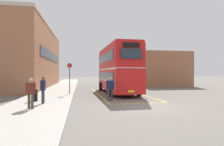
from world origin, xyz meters
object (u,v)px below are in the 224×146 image
single_deck_bus (111,75)px  pedestrian_waiting_far (31,91)px  pedestrian_waiting_near (43,88)px  litter_bin (34,95)px  double_decker_bus (117,69)px  pedestrian_boarding (110,87)px  bus_stop_sign (70,76)px

single_deck_bus → pedestrian_waiting_far: size_ratio=5.47×
pedestrian_waiting_near → litter_bin: (-0.76, 1.08, -0.57)m
single_deck_bus → pedestrian_waiting_near: bearing=-108.9°
double_decker_bus → pedestrian_boarding: bearing=-106.0°
pedestrian_boarding → pedestrian_waiting_far: bearing=-147.8°
pedestrian_waiting_near → bus_stop_sign: 5.43m
litter_bin → pedestrian_waiting_far: bearing=-81.1°
pedestrian_waiting_far → double_decker_bus: bearing=52.9°
bus_stop_sign → litter_bin: bearing=-117.4°
single_deck_bus → pedestrian_waiting_near: single_deck_bus is taller
single_deck_bus → litter_bin: (-9.14, -23.38, -1.07)m
pedestrian_waiting_far → single_deck_bus: bearing=71.6°
pedestrian_boarding → litter_bin: 5.32m
double_decker_bus → pedestrian_waiting_near: double_decker_bus is taller
single_deck_bus → pedestrian_waiting_near: size_ratio=5.27×
pedestrian_boarding → bus_stop_sign: bus_stop_sign is taller
double_decker_bus → single_deck_bus: (2.28, 17.70, -0.87)m
pedestrian_boarding → pedestrian_waiting_near: (-4.53, -1.32, 0.11)m
pedestrian_waiting_near → bus_stop_sign: size_ratio=0.61×
pedestrian_boarding → pedestrian_waiting_near: 4.72m
pedestrian_waiting_near → pedestrian_waiting_far: bearing=-100.6°
single_deck_bus → litter_bin: 25.13m
double_decker_bus → pedestrian_waiting_far: (-6.42, -8.50, -1.41)m
bus_stop_sign → pedestrian_waiting_far: bearing=-103.7°
double_decker_bus → pedestrian_waiting_far: double_decker_bus is taller
single_deck_bus → bus_stop_sign: bearing=-110.0°
pedestrian_waiting_far → litter_bin: 2.90m
single_deck_bus → pedestrian_boarding: (-3.84, -23.15, -0.60)m
pedestrian_waiting_near → pedestrian_waiting_far: pedestrian_waiting_near is taller
double_decker_bus → pedestrian_waiting_near: bearing=-132.0°
pedestrian_waiting_far → bus_stop_sign: size_ratio=0.59×
double_decker_bus → single_deck_bus: bearing=82.7°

